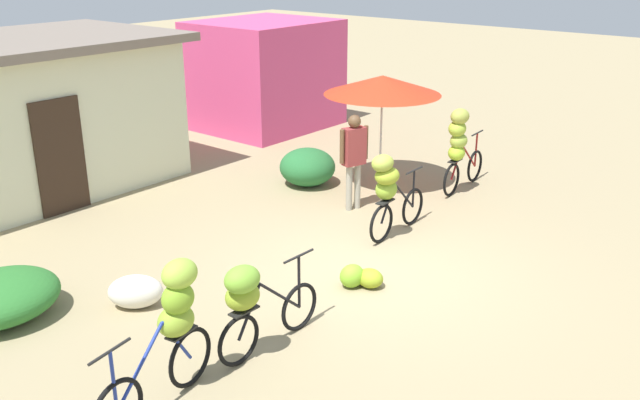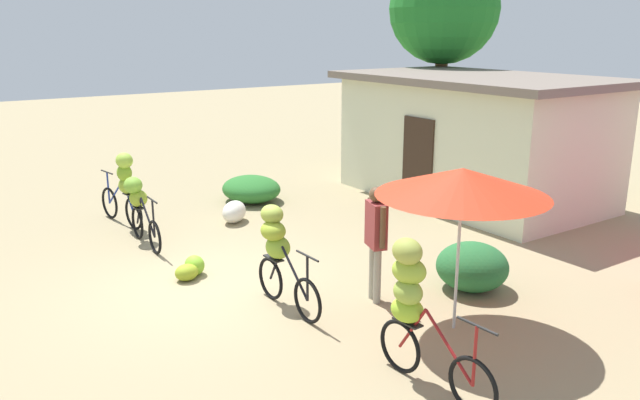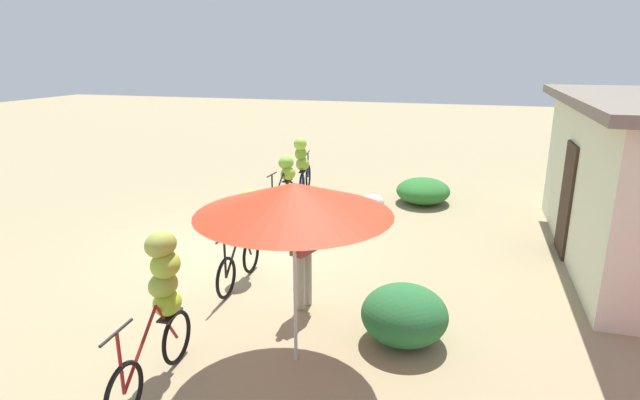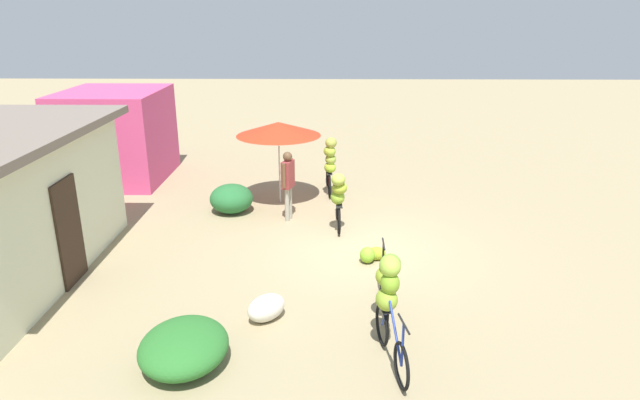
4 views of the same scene
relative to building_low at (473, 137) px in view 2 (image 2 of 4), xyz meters
name	(u,v)px [view 2 (image 2 of 4)]	position (x,y,z in m)	size (l,w,h in m)	color
ground_plane	(215,286)	(1.50, -7.19, -1.43)	(60.00, 60.00, 0.00)	#978662
building_low	(473,137)	(0.00, 0.00, 0.00)	(6.19, 3.84, 2.83)	beige
tree_behind_building	(444,10)	(-2.96, 1.81, 2.89)	(2.98, 2.98, 5.85)	brown
hedge_bush_front_left	(251,189)	(-2.57, -4.39, -1.14)	(1.48, 1.28, 0.58)	#2A6C2A
hedge_bush_front_right	(472,267)	(3.78, -4.02, -1.07)	(1.08, 1.08, 0.72)	#266833
market_umbrella	(462,182)	(4.56, -5.18, 0.55)	(2.18, 2.18, 2.16)	beige
bicycle_leftmost	(124,184)	(-2.25, -7.36, -0.55)	(1.69, 0.38, 1.52)	black
bicycle_near_pile	(139,204)	(-1.18, -7.43, -0.70)	(1.60, 0.45, 1.20)	black
bicycle_center_loaded	(278,247)	(2.60, -6.69, -0.58)	(1.58, 0.42, 1.42)	black
bicycle_by_shop	(414,300)	(5.19, -6.50, -0.47)	(1.68, 0.43, 1.64)	black
banana_pile_on_ground	(191,268)	(0.96, -7.35, -1.29)	(0.52, 0.57, 0.32)	#8EA424
produce_sack	(234,212)	(-1.33, -5.45, -1.21)	(0.70, 0.44, 0.44)	silver
person_vendor	(376,232)	(3.28, -5.50, -0.39)	(0.56, 0.31, 1.70)	gray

